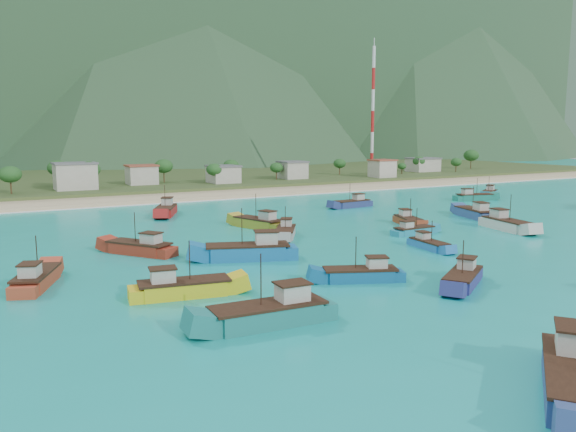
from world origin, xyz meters
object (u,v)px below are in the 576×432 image
boat_3 (474,198)px  boat_20 (286,233)px  boat_5 (409,222)px  boat_7 (182,289)px  boat_11 (576,381)px  boat_22 (362,276)px  boat_27 (489,194)px  boat_16 (475,214)px  boat_4 (140,249)px  boat_33 (429,245)px  boat_14 (36,280)px  boat_13 (249,252)px  boat_24 (166,211)px  boat_28 (259,224)px  boat_6 (271,315)px  boat_29 (463,280)px  radio_tower (373,111)px  boat_8 (352,204)px  boat_26 (413,231)px  boat_2 (506,225)px

boat_3 → boat_20: 70.32m
boat_5 → boat_7: 57.72m
boat_11 → boat_22: size_ratio=1.26×
boat_27 → boat_16: bearing=96.0°
boat_4 → boat_27: boat_4 is taller
boat_16 → boat_22: bearing=-133.4°
boat_3 → boat_33: size_ratio=1.31×
boat_14 → boat_20: boat_14 is taller
boat_13 → boat_24: (2.75, 46.64, -0.12)m
boat_11 → boat_28: boat_11 is taller
boat_14 → boat_6: bearing=-33.0°
boat_29 → boat_33: boat_29 is taller
radio_tower → boat_22: radio_tower is taller
boat_14 → boat_28: boat_28 is taller
boat_13 → boat_33: bearing=-83.6°
boat_8 → boat_26: bearing=155.5°
boat_28 → boat_14: bearing=-168.0°
radio_tower → boat_28: size_ratio=4.06×
boat_16 → boat_26: 25.08m
boat_2 → boat_28: bearing=-18.3°
boat_3 → boat_7: (-93.49, -45.88, 0.05)m
boat_5 → boat_27: 57.84m
boat_4 → boat_5: boat_4 is taller
boat_11 → boat_7: bearing=-14.0°
boat_29 → boat_28: bearing=-28.8°
boat_4 → boat_14: 18.58m
boat_5 → boat_14: size_ratio=0.91×
boat_16 → boat_20: size_ratio=1.26×
boat_3 → boat_27: bearing=128.1°
boat_8 → boat_24: (-41.79, 8.89, 0.15)m
boat_8 → boat_26: size_ratio=1.26×
boat_14 → boat_27: 123.27m
boat_22 → boat_5: bearing=-24.8°
boat_20 → boat_16: bearing=-147.3°
boat_8 → boat_13: 58.39m
boat_8 → boat_11: boat_11 is taller
boat_13 → boat_28: boat_13 is taller
boat_13 → boat_33: size_ratio=1.60×
boat_3 → boat_6: 106.73m
boat_11 → boat_33: boat_11 is taller
boat_11 → boat_14: bearing=-6.4°
boat_8 → boat_24: 42.72m
boat_6 → boat_27: size_ratio=1.19×
boat_24 → boat_4: bearing=93.2°
boat_7 → boat_24: bearing=174.2°
radio_tower → boat_14: radio_tower is taller
boat_8 → boat_20: bearing=123.0°
boat_7 → boat_33: (40.33, 5.90, -0.30)m
radio_tower → boat_27: radio_tower is taller
boat_13 → boat_26: bearing=-63.3°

